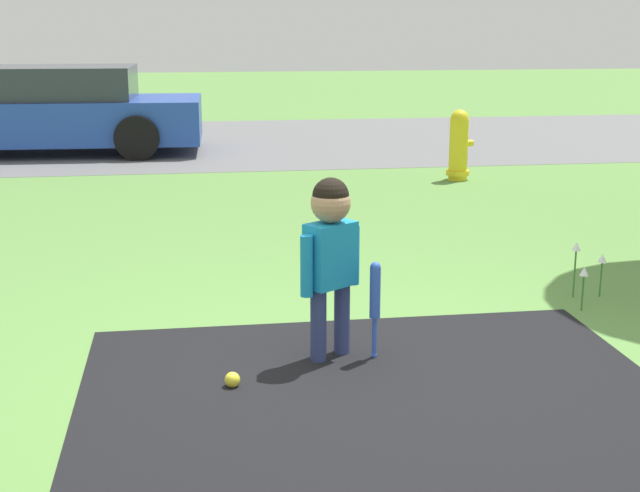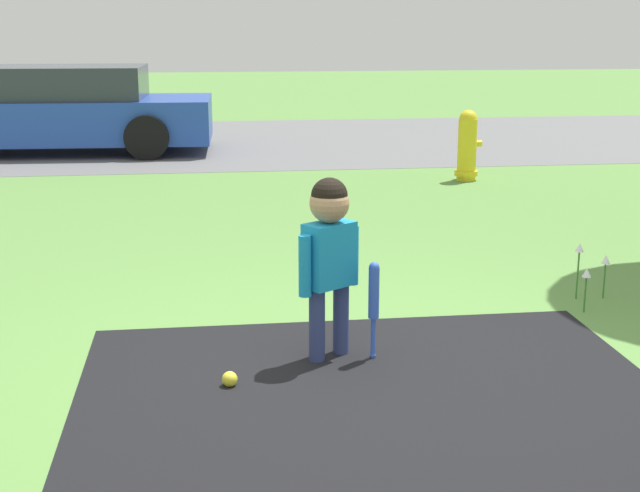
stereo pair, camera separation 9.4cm
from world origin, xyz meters
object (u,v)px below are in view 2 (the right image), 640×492
Objects in this scene: baseball_bat at (374,296)px; fire_hydrant at (467,146)px; sports_ball at (230,379)px; parked_car at (58,112)px; child at (329,243)px.

fire_hydrant reaches higher than baseball_bat.
parked_car is (-2.20, 9.01, 0.55)m from sports_ball.
child is 1.23× the size of fire_hydrant.
baseball_bat is 6.91× the size of sports_ball.
child reaches higher than sports_ball.
sports_ball is 0.02× the size of parked_car.
baseball_bat is 0.67× the size of fire_hydrant.
child is 6.11m from fire_hydrant.
parked_car is (-2.78, 8.65, -0.08)m from child.
child is 0.23× the size of parked_car.
parked_car is at bearing 149.70° from fire_hydrant.
fire_hydrant is 6.08m from parked_car.
baseball_bat reaches higher than sports_ball.
child is at bearing 110.12° from parked_car.
parked_car is at bearing 74.27° from child.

